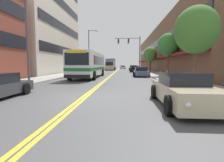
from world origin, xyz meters
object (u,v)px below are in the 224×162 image
(car_red_parked_left_near, at_px, (96,69))
(car_silver_parked_left_far, at_px, (91,70))
(car_white_moving_lead, at_px, (123,67))
(street_lamp_left_far, at_px, (90,48))
(street_tree_right_mid, at_px, (168,45))
(street_tree_right_far, at_px, (150,55))
(fire_hydrant, at_px, (167,76))
(box_truck, at_px, (110,64))
(car_beige_parked_right_foreground, at_px, (183,90))
(car_slate_blue_parked_right_mid, at_px, (141,72))
(car_navy_parked_right_end, at_px, (133,68))
(car_black_parked_right_far, at_px, (135,69))
(city_bus, at_px, (89,64))
(traffic_signal_mast, at_px, (132,47))
(street_lamp_left_near, at_px, (30,20))
(street_tree_right_near, at_px, (196,30))

(car_red_parked_left_near, xyz_separation_m, car_silver_parked_left_far, (-0.04, -6.06, 0.05))
(car_white_moving_lead, height_order, street_lamp_left_far, street_lamp_left_far)
(street_tree_right_mid, bearing_deg, street_tree_right_far, 93.23)
(car_white_moving_lead, distance_m, fire_hydrant, 49.60)
(car_silver_parked_left_far, relative_size, box_truck, 0.71)
(car_silver_parked_left_far, relative_size, car_beige_parked_right_foreground, 1.05)
(car_slate_blue_parked_right_mid, distance_m, street_tree_right_far, 12.71)
(car_navy_parked_right_end, xyz_separation_m, street_lamp_left_far, (-9.42, -12.94, 4.40))
(car_black_parked_right_far, bearing_deg, car_navy_parked_right_end, 89.44)
(city_bus, xyz_separation_m, car_silver_parked_left_far, (-1.95, 11.33, -1.09))
(car_beige_parked_right_foreground, height_order, traffic_signal_mast, traffic_signal_mast)
(car_beige_parked_right_foreground, bearing_deg, street_tree_right_far, 84.33)
(street_lamp_left_near, relative_size, street_tree_right_far, 1.67)
(fire_hydrant, bearing_deg, street_lamp_left_near, -162.63)
(car_navy_parked_right_end, bearing_deg, street_lamp_left_near, -104.58)
(box_truck, xyz_separation_m, street_tree_right_far, (9.29, -14.81, 1.97))
(car_black_parked_right_far, bearing_deg, city_bus, -112.48)
(fire_hydrant, bearing_deg, box_truck, 103.00)
(box_truck, bearing_deg, fire_hydrant, -77.00)
(car_silver_parked_left_far, bearing_deg, fire_hydrant, -58.89)
(city_bus, xyz_separation_m, street_lamp_left_far, (-2.59, 13.80, 3.33))
(car_silver_parked_left_far, bearing_deg, car_navy_parked_right_end, 60.32)
(car_red_parked_left_near, xyz_separation_m, car_navy_parked_right_end, (8.74, 9.35, 0.08))
(car_beige_parked_right_foreground, bearing_deg, car_red_parked_left_near, 105.08)
(city_bus, distance_m, street_lamp_left_near, 10.12)
(street_tree_right_mid, height_order, street_tree_right_far, street_tree_right_mid)
(car_silver_parked_left_far, bearing_deg, street_lamp_left_far, 104.47)
(car_red_parked_left_near, distance_m, street_tree_right_far, 12.49)
(box_truck, distance_m, fire_hydrant, 35.54)
(box_truck, relative_size, street_lamp_left_far, 0.81)
(traffic_signal_mast, relative_size, street_tree_right_far, 1.48)
(car_black_parked_right_far, height_order, street_lamp_left_near, street_lamp_left_near)
(car_beige_parked_right_foreground, xyz_separation_m, car_black_parked_right_far, (-0.10, 31.27, 0.02))
(city_bus, height_order, car_navy_parked_right_end, city_bus)
(street_tree_right_mid, bearing_deg, traffic_signal_mast, 108.96)
(car_black_parked_right_far, xyz_separation_m, street_tree_right_near, (2.49, -26.21, 3.28))
(car_silver_parked_left_far, relative_size, car_black_parked_right_far, 1.06)
(car_red_parked_left_near, relative_size, traffic_signal_mast, 0.57)
(car_red_parked_left_near, height_order, street_tree_right_mid, street_tree_right_mid)
(car_white_moving_lead, relative_size, box_truck, 0.68)
(car_slate_blue_parked_right_mid, distance_m, street_tree_right_mid, 5.18)
(car_slate_blue_parked_right_mid, relative_size, street_tree_right_far, 0.83)
(car_red_parked_left_near, distance_m, box_truck, 11.68)
(car_slate_blue_parked_right_mid, distance_m, street_lamp_left_near, 15.22)
(street_tree_right_mid, xyz_separation_m, fire_hydrant, (-1.96, -8.07, -3.70))
(car_silver_parked_left_far, relative_size, street_lamp_left_far, 0.57)
(street_tree_right_mid, bearing_deg, car_silver_parked_left_far, 143.58)
(city_bus, xyz_separation_m, box_truck, (0.41, 28.78, -0.05))
(car_silver_parked_left_far, height_order, street_tree_right_near, street_tree_right_near)
(car_red_parked_left_near, relative_size, street_lamp_left_near, 0.50)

